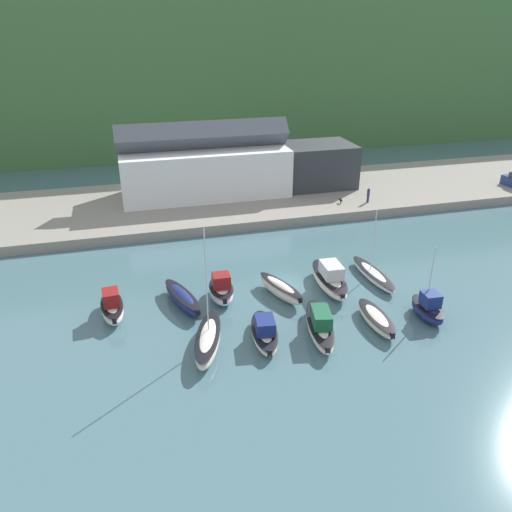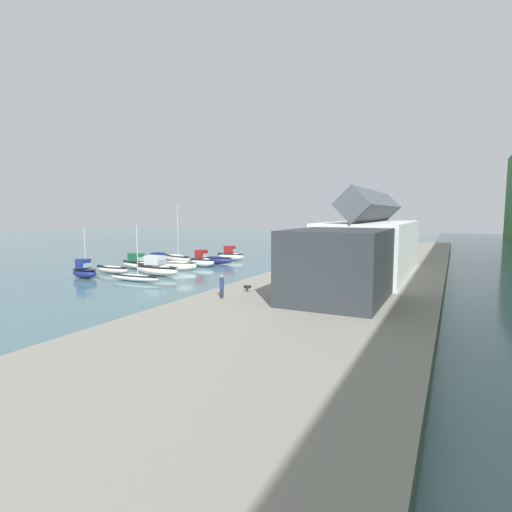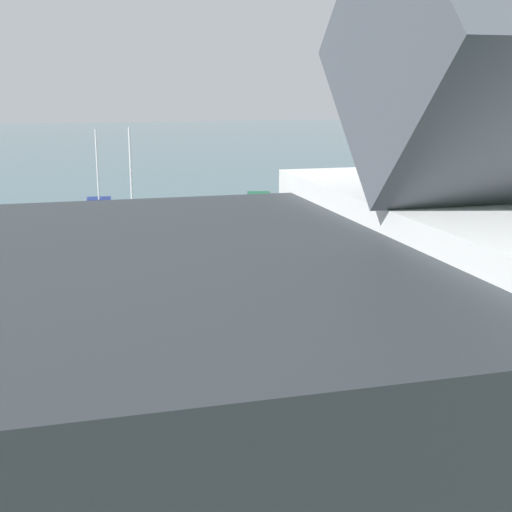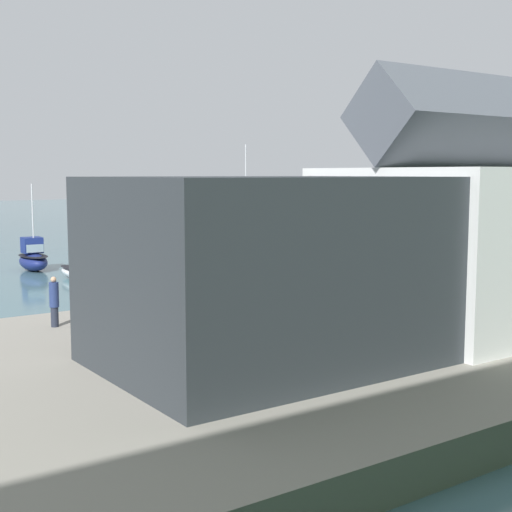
{
  "view_description": "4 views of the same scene",
  "coord_description": "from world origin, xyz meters",
  "px_view_note": "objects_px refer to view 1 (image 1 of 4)",
  "views": [
    {
      "loc": [
        -14.18,
        -42.08,
        24.28
      ],
      "look_at": [
        -1.83,
        3.29,
        2.03
      ],
      "focal_mm": 35.0,
      "sensor_mm": 36.0,
      "label": 1
    },
    {
      "loc": [
        49.17,
        36.74,
        9.01
      ],
      "look_at": [
        -3.17,
        10.61,
        2.69
      ],
      "focal_mm": 28.0,
      "sensor_mm": 36.0,
      "label": 2
    },
    {
      "loc": [
        12.8,
        35.4,
        9.41
      ],
      "look_at": [
        4.05,
        3.29,
        1.45
      ],
      "focal_mm": 50.0,
      "sensor_mm": 36.0,
      "label": 3
    },
    {
      "loc": [
        28.28,
        46.95,
        7.66
      ],
      "look_at": [
        1.54,
        8.62,
        2.24
      ],
      "focal_mm": 50.0,
      "sensor_mm": 36.0,
      "label": 4
    }
  ],
  "objects_px": {
    "moored_boat_5": "(373,275)",
    "moored_boat_7": "(265,332)",
    "moored_boat_8": "(320,325)",
    "moored_boat_4": "(330,279)",
    "moored_boat_1": "(183,299)",
    "moored_boat_3": "(281,289)",
    "dog_on_quay": "(341,200)",
    "moored_boat_10": "(428,308)",
    "moored_boat_6": "(208,340)",
    "moored_boat_2": "(221,290)",
    "moored_boat_9": "(376,319)",
    "person_on_quay": "(368,195)",
    "moored_boat_0": "(112,307)"
  },
  "relations": [
    {
      "from": "moored_boat_0",
      "to": "moored_boat_9",
      "type": "height_order",
      "value": "moored_boat_0"
    },
    {
      "from": "moored_boat_9",
      "to": "person_on_quay",
      "type": "xyz_separation_m",
      "value": [
        12.6,
        26.92,
        1.71
      ]
    },
    {
      "from": "moored_boat_1",
      "to": "moored_boat_10",
      "type": "relative_size",
      "value": 1.06
    },
    {
      "from": "dog_on_quay",
      "to": "moored_boat_0",
      "type": "bearing_deg",
      "value": -150.18
    },
    {
      "from": "moored_boat_8",
      "to": "moored_boat_9",
      "type": "distance_m",
      "value": 5.31
    },
    {
      "from": "moored_boat_7",
      "to": "moored_boat_8",
      "type": "xyz_separation_m",
      "value": [
        4.77,
        -0.42,
        0.12
      ]
    },
    {
      "from": "moored_boat_9",
      "to": "moored_boat_10",
      "type": "bearing_deg",
      "value": -0.23
    },
    {
      "from": "moored_boat_9",
      "to": "dog_on_quay",
      "type": "distance_m",
      "value": 28.95
    },
    {
      "from": "moored_boat_1",
      "to": "dog_on_quay",
      "type": "distance_m",
      "value": 31.66
    },
    {
      "from": "moored_boat_2",
      "to": "moored_boat_4",
      "type": "bearing_deg",
      "value": -0.32
    },
    {
      "from": "moored_boat_1",
      "to": "moored_boat_9",
      "type": "relative_size",
      "value": 1.17
    },
    {
      "from": "moored_boat_0",
      "to": "moored_boat_4",
      "type": "distance_m",
      "value": 20.94
    },
    {
      "from": "moored_boat_0",
      "to": "moored_boat_10",
      "type": "bearing_deg",
      "value": -19.5
    },
    {
      "from": "moored_boat_5",
      "to": "moored_boat_7",
      "type": "distance_m",
      "value": 15.76
    },
    {
      "from": "moored_boat_1",
      "to": "moored_boat_3",
      "type": "height_order",
      "value": "moored_boat_3"
    },
    {
      "from": "moored_boat_9",
      "to": "moored_boat_4",
      "type": "bearing_deg",
      "value": 101.47
    },
    {
      "from": "moored_boat_2",
      "to": "moored_boat_3",
      "type": "distance_m",
      "value": 5.71
    },
    {
      "from": "moored_boat_4",
      "to": "moored_boat_6",
      "type": "height_order",
      "value": "moored_boat_6"
    },
    {
      "from": "moored_boat_2",
      "to": "moored_boat_7",
      "type": "relative_size",
      "value": 0.72
    },
    {
      "from": "moored_boat_1",
      "to": "moored_boat_6",
      "type": "distance_m",
      "value": 7.4
    },
    {
      "from": "moored_boat_2",
      "to": "moored_boat_8",
      "type": "relative_size",
      "value": 0.58
    },
    {
      "from": "moored_boat_3",
      "to": "moored_boat_4",
      "type": "xyz_separation_m",
      "value": [
        5.23,
        0.35,
        0.25
      ]
    },
    {
      "from": "moored_boat_1",
      "to": "person_on_quay",
      "type": "xyz_separation_m",
      "value": [
        28.54,
        19.11,
        1.58
      ]
    },
    {
      "from": "moored_boat_2",
      "to": "person_on_quay",
      "type": "bearing_deg",
      "value": 40.26
    },
    {
      "from": "moored_boat_1",
      "to": "moored_boat_2",
      "type": "height_order",
      "value": "moored_boat_2"
    },
    {
      "from": "moored_boat_3",
      "to": "dog_on_quay",
      "type": "xyz_separation_m",
      "value": [
        15.37,
        20.58,
        0.87
      ]
    },
    {
      "from": "moored_boat_8",
      "to": "moored_boat_10",
      "type": "height_order",
      "value": "moored_boat_10"
    },
    {
      "from": "moored_boat_1",
      "to": "moored_boat_7",
      "type": "xyz_separation_m",
      "value": [
        5.86,
        -7.35,
        0.04
      ]
    },
    {
      "from": "moored_boat_9",
      "to": "dog_on_quay",
      "type": "relative_size",
      "value": 7.07
    },
    {
      "from": "person_on_quay",
      "to": "moored_boat_5",
      "type": "bearing_deg",
      "value": -114.95
    },
    {
      "from": "moored_boat_4",
      "to": "moored_boat_5",
      "type": "bearing_deg",
      "value": 9.81
    },
    {
      "from": "dog_on_quay",
      "to": "moored_boat_3",
      "type": "bearing_deg",
      "value": -129.68
    },
    {
      "from": "moored_boat_3",
      "to": "person_on_quay",
      "type": "xyz_separation_m",
      "value": [
        19.19,
        19.93,
        1.51
      ]
    },
    {
      "from": "moored_boat_2",
      "to": "moored_boat_3",
      "type": "bearing_deg",
      "value": -6.79
    },
    {
      "from": "moored_boat_2",
      "to": "dog_on_quay",
      "type": "height_order",
      "value": "moored_boat_2"
    },
    {
      "from": "moored_boat_8",
      "to": "person_on_quay",
      "type": "relative_size",
      "value": 3.79
    },
    {
      "from": "moored_boat_1",
      "to": "moored_boat_3",
      "type": "bearing_deg",
      "value": -21.77
    },
    {
      "from": "moored_boat_4",
      "to": "dog_on_quay",
      "type": "height_order",
      "value": "moored_boat_4"
    },
    {
      "from": "moored_boat_2",
      "to": "moored_boat_6",
      "type": "xyz_separation_m",
      "value": [
        -2.63,
        -7.45,
        -0.23
      ]
    },
    {
      "from": "moored_boat_2",
      "to": "person_on_quay",
      "type": "distance_m",
      "value": 31.26
    },
    {
      "from": "moored_boat_5",
      "to": "moored_boat_8",
      "type": "height_order",
      "value": "moored_boat_5"
    },
    {
      "from": "moored_boat_7",
      "to": "person_on_quay",
      "type": "distance_m",
      "value": 34.89
    },
    {
      "from": "moored_boat_1",
      "to": "moored_boat_10",
      "type": "height_order",
      "value": "moored_boat_10"
    },
    {
      "from": "moored_boat_4",
      "to": "moored_boat_10",
      "type": "xyz_separation_m",
      "value": [
        6.33,
        -7.44,
        -0.08
      ]
    },
    {
      "from": "moored_boat_3",
      "to": "person_on_quay",
      "type": "height_order",
      "value": "person_on_quay"
    },
    {
      "from": "moored_boat_9",
      "to": "person_on_quay",
      "type": "relative_size",
      "value": 2.9
    },
    {
      "from": "moored_boat_5",
      "to": "moored_boat_10",
      "type": "bearing_deg",
      "value": -83.7
    },
    {
      "from": "moored_boat_0",
      "to": "moored_boat_4",
      "type": "bearing_deg",
      "value": -4.42
    },
    {
      "from": "moored_boat_5",
      "to": "moored_boat_8",
      "type": "relative_size",
      "value": 1.01
    },
    {
      "from": "moored_boat_4",
      "to": "moored_boat_9",
      "type": "bearing_deg",
      "value": -76.51
    }
  ]
}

